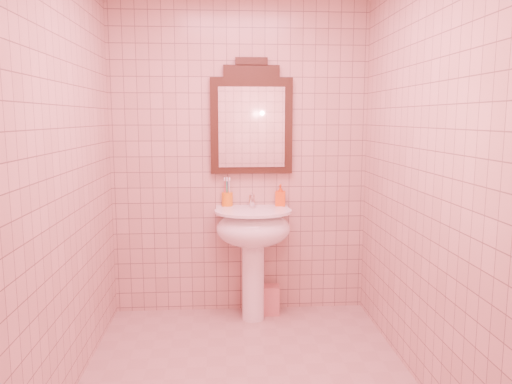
{
  "coord_description": "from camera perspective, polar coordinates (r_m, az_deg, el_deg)",
  "views": [
    {
      "loc": [
        -0.14,
        -2.81,
        1.55
      ],
      "look_at": [
        0.09,
        0.55,
        1.05
      ],
      "focal_mm": 35.0,
      "sensor_mm": 36.0,
      "label": 1
    }
  ],
  "objects": [
    {
      "name": "towel",
      "position": [
        4.06,
        1.31,
        -12.21
      ],
      "size": [
        0.19,
        0.14,
        0.23
      ],
      "primitive_type": "cube",
      "rotation": [
        0.0,
        0.0,
        -0.06
      ],
      "color": "tan",
      "rests_on": "floor"
    },
    {
      "name": "back_wall",
      "position": [
        3.92,
        -1.85,
        4.1
      ],
      "size": [
        2.0,
        0.02,
        2.5
      ],
      "primitive_type": "cube",
      "color": "#CE9E90",
      "rests_on": "floor"
    },
    {
      "name": "mirror",
      "position": [
        3.89,
        -0.52,
        8.15
      ],
      "size": [
        0.63,
        0.06,
        0.88
      ],
      "color": "black",
      "rests_on": "back_wall"
    },
    {
      "name": "floor",
      "position": [
        3.21,
        -1.0,
        -20.37
      ],
      "size": [
        2.2,
        2.2,
        0.0
      ],
      "primitive_type": "plane",
      "color": "tan",
      "rests_on": "ground"
    },
    {
      "name": "soap_dispenser",
      "position": [
        3.92,
        2.8,
        -0.36
      ],
      "size": [
        0.09,
        0.09,
        0.17
      ],
      "primitive_type": "imported",
      "rotation": [
        0.0,
        0.0,
        -0.15
      ],
      "color": "#DD4D12",
      "rests_on": "pedestal_sink"
    },
    {
      "name": "pedestal_sink",
      "position": [
        3.79,
        -0.33,
        -5.06
      ],
      "size": [
        0.58,
        0.58,
        0.86
      ],
      "color": "white",
      "rests_on": "floor"
    },
    {
      "name": "toothbrush_cup",
      "position": [
        3.91,
        -3.31,
        -0.8
      ],
      "size": [
        0.09,
        0.09,
        0.2
      ],
      "rotation": [
        0.0,
        0.0,
        0.36
      ],
      "color": "orange",
      "rests_on": "pedestal_sink"
    },
    {
      "name": "faucet",
      "position": [
        3.88,
        -0.45,
        -0.87
      ],
      "size": [
        0.04,
        0.16,
        0.11
      ],
      "color": "white",
      "rests_on": "pedestal_sink"
    }
  ]
}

